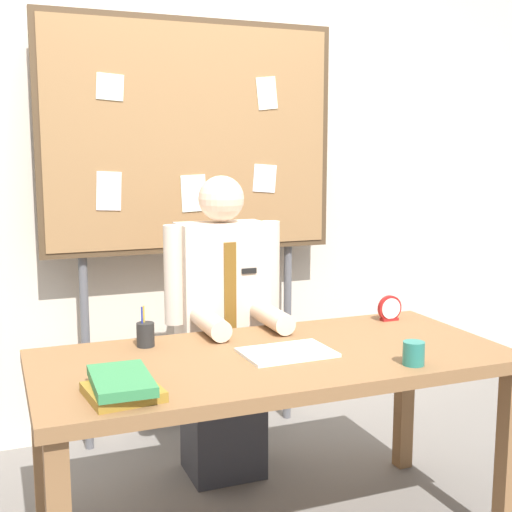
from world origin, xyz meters
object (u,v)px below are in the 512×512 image
open_notebook (287,352)px  coffee_mug (414,353)px  desk_clock (390,309)px  person (223,339)px  pen_holder (145,334)px  bulletin_board (191,142)px  book_stack (122,386)px  desk (274,375)px

open_notebook → coffee_mug: bearing=-38.0°
desk_clock → person: bearing=155.6°
desk_clock → pen_holder: 1.12m
open_notebook → person: bearing=94.3°
person → pen_holder: person is taller
person → bulletin_board: 1.03m
book_stack → desk_clock: bearing=21.8°
open_notebook → coffee_mug: size_ratio=3.95×
coffee_mug → desk_clock: bearing=64.9°
pen_holder → person: bearing=36.6°
desk → book_stack: size_ratio=5.90×
desk → pen_holder: pen_holder is taller
person → open_notebook: size_ratio=4.17×
book_stack → person: bearing=53.6°
desk → open_notebook: bearing=-23.3°
book_stack → open_notebook: book_stack is taller
bulletin_board → open_notebook: (0.05, -1.10, -0.80)m
bulletin_board → pen_holder: (-0.43, -0.80, -0.76)m
desk → pen_holder: bearing=147.1°
bulletin_board → coffee_mug: bulletin_board is taller
person → desk_clock: bearing=-24.4°
desk_clock → pen_holder: pen_holder is taller
desk_clock → pen_holder: bearing=-179.7°
desk → person: (0.00, 0.60, -0.01)m
person → pen_holder: bearing=-143.4°
bulletin_board → pen_holder: bulletin_board is taller
bulletin_board → coffee_mug: (0.42, -1.39, -0.76)m
desk → person: bearing=90.0°
person → coffee_mug: size_ratio=16.45×
person → coffee_mug: 1.01m
person → book_stack: person is taller
open_notebook → book_stack: bearing=-161.6°
open_notebook → pen_holder: size_ratio=2.12×
desk → coffee_mug: 0.53m
coffee_mug → pen_holder: size_ratio=0.54×
desk → desk_clock: size_ratio=15.57×
person → desk: bearing=-90.0°
desk_clock → coffee_mug: size_ratio=1.34×
desk → open_notebook: size_ratio=5.28×
desk → pen_holder: 0.53m
desk → open_notebook: (0.05, -0.02, 0.09)m
bulletin_board → pen_holder: 1.18m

